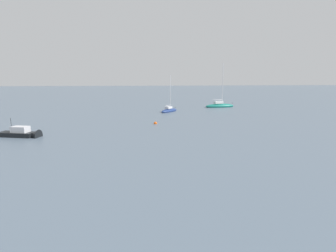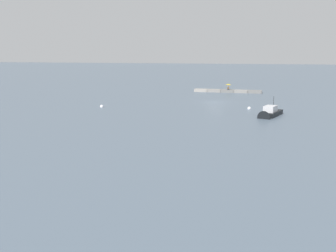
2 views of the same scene
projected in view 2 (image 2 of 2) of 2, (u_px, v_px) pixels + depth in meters
ground_plane at (215, 102)px, 63.69m from camera, size 500.00×500.00×0.00m
seawall_pier at (228, 91)px, 79.82m from camera, size 14.14×1.96×0.58m
person_seated_brown_left at (228, 89)px, 79.50m from camera, size 0.43×0.63×0.73m
umbrella_open_yellow at (228, 84)px, 79.56m from camera, size 1.21×1.21×1.27m
motorboat_black_near at (269, 114)px, 48.98m from camera, size 3.18×5.83×3.13m
mooring_buoy_near at (249, 108)px, 55.71m from camera, size 0.53×0.53×0.53m
mooring_buoy_far at (102, 107)px, 57.61m from camera, size 0.54×0.54×0.54m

